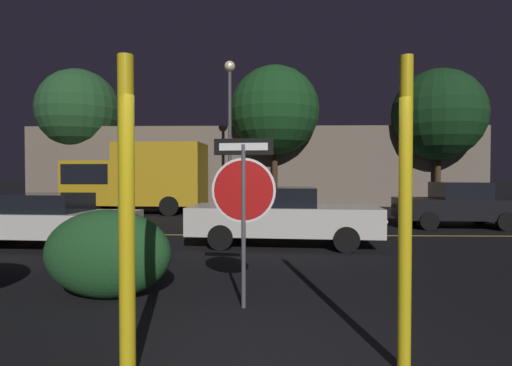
% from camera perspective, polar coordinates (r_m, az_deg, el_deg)
% --- Properties ---
extents(road_center_stripe, '(38.42, 0.12, 0.01)m').
position_cam_1_polar(road_center_stripe, '(11.84, 1.63, -7.45)').
color(road_center_stripe, gold).
rests_on(road_center_stripe, ground_plane).
extents(stop_sign, '(0.87, 0.12, 2.28)m').
position_cam_1_polar(stop_sign, '(5.36, -1.80, -1.10)').
color(stop_sign, '#4C4C51').
rests_on(stop_sign, ground_plane).
extents(yellow_pole_left, '(0.14, 0.14, 2.85)m').
position_cam_1_polar(yellow_pole_left, '(3.71, -17.99, -4.72)').
color(yellow_pole_left, yellow).
rests_on(yellow_pole_left, ground_plane).
extents(yellow_pole_right, '(0.12, 0.12, 2.88)m').
position_cam_1_polar(yellow_pole_right, '(3.88, 20.53, -4.26)').
color(yellow_pole_right, yellow).
rests_on(yellow_pole_right, ground_plane).
extents(hedge_bush_1, '(1.85, 0.92, 1.29)m').
position_cam_1_polar(hedge_bush_1, '(6.27, -20.41, -9.47)').
color(hedge_bush_1, '#1E4C23').
rests_on(hedge_bush_1, ground_plane).
extents(passing_car_1, '(4.79, 2.00, 1.32)m').
position_cam_1_polar(passing_car_1, '(11.24, -28.27, -4.63)').
color(passing_car_1, silver).
rests_on(passing_car_1, ground_plane).
extents(passing_car_2, '(4.93, 2.22, 1.47)m').
position_cam_1_polar(passing_car_2, '(10.21, 3.85, -4.69)').
color(passing_car_2, silver).
rests_on(passing_car_2, ground_plane).
extents(passing_car_3, '(4.00, 2.17, 1.53)m').
position_cam_1_polar(passing_car_3, '(15.19, 26.71, -2.81)').
color(passing_car_3, black).
rests_on(passing_car_3, ground_plane).
extents(delivery_truck, '(6.33, 2.74, 3.20)m').
position_cam_1_polar(delivery_truck, '(19.18, -16.58, 0.86)').
color(delivery_truck, gold).
rests_on(delivery_truck, ground_plane).
extents(street_lamp, '(0.50, 0.50, 6.96)m').
position_cam_1_polar(street_lamp, '(18.59, -3.76, 10.37)').
color(street_lamp, '#4C4C51').
rests_on(street_lamp, ground_plane).
extents(tree_0, '(4.81, 4.81, 7.63)m').
position_cam_1_polar(tree_0, '(21.93, 2.69, 10.26)').
color(tree_0, '#422D1E').
rests_on(tree_0, ground_plane).
extents(tree_1, '(4.86, 4.86, 7.40)m').
position_cam_1_polar(tree_1, '(23.77, 24.59, 8.82)').
color(tree_1, '#422D1E').
rests_on(tree_1, ground_plane).
extents(tree_2, '(4.69, 4.69, 7.87)m').
position_cam_1_polar(tree_2, '(25.80, -24.01, 9.47)').
color(tree_2, '#422D1E').
rests_on(tree_2, ground_plane).
extents(building_backdrop, '(25.72, 4.43, 4.46)m').
position_cam_1_polar(building_backdrop, '(24.24, -0.10, 2.32)').
color(building_backdrop, '#7A6B5B').
rests_on(building_backdrop, ground_plane).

